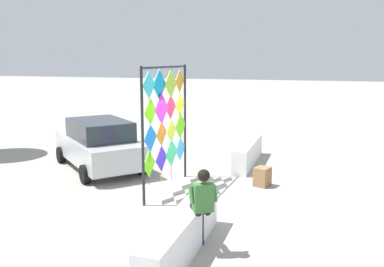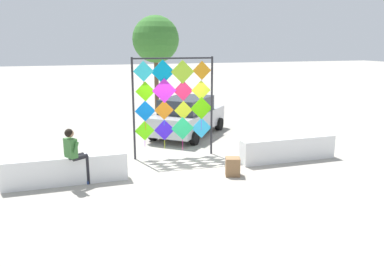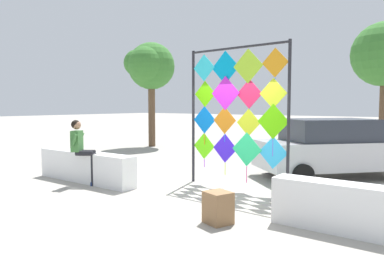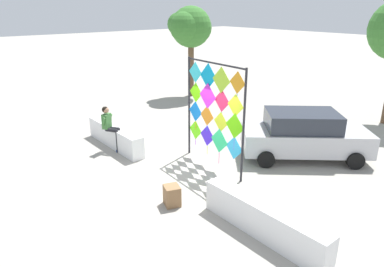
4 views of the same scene
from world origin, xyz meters
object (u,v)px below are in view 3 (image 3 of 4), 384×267
(parked_car, at_px, (333,148))
(cardboard_box_large, at_px, (218,208))
(seated_vendor, at_px, (82,146))
(tree_far_right, at_px, (150,67))
(tree_palm_like, at_px, (383,54))
(kite_display_rack, at_px, (237,106))

(parked_car, xyz_separation_m, cardboard_box_large, (-0.30, -5.34, -0.55))
(seated_vendor, xyz_separation_m, parked_car, (4.69, 4.81, -0.15))
(parked_car, height_order, tree_far_right, tree_far_right)
(cardboard_box_large, relative_size, tree_palm_like, 0.10)
(parked_car, distance_m, tree_far_right, 10.17)
(parked_car, bearing_deg, tree_far_right, 164.42)
(seated_vendor, height_order, parked_car, seated_vendor)
(kite_display_rack, height_order, parked_car, kite_display_rack)
(tree_palm_like, bearing_deg, cardboard_box_large, -91.72)
(tree_palm_like, height_order, tree_far_right, tree_palm_like)
(seated_vendor, height_order, tree_far_right, tree_far_right)
(parked_car, bearing_deg, tree_palm_like, 89.62)
(parked_car, relative_size, tree_far_right, 0.87)
(kite_display_rack, distance_m, tree_far_right, 9.85)
(parked_car, relative_size, cardboard_box_large, 7.93)
(parked_car, height_order, tree_palm_like, tree_palm_like)
(kite_display_rack, height_order, tree_far_right, tree_far_right)
(tree_palm_like, bearing_deg, kite_display_rack, -99.10)
(cardboard_box_large, distance_m, tree_palm_like, 12.04)
(seated_vendor, distance_m, parked_car, 6.73)
(kite_display_rack, bearing_deg, seated_vendor, -149.59)
(seated_vendor, bearing_deg, kite_display_rack, 30.41)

